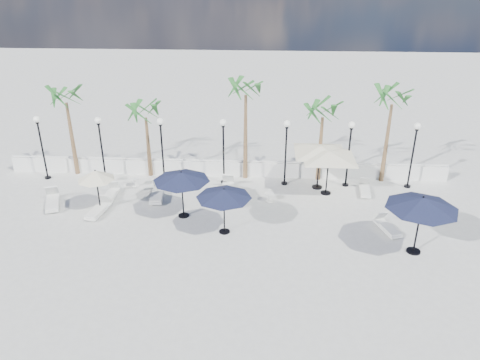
# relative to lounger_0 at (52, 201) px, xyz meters

# --- Properties ---
(ground) EXTENTS (100.00, 100.00, 0.00)m
(ground) POSITION_rel_lounger_0_xyz_m (8.77, -3.17, -0.25)
(ground) COLOR #A7A7A2
(ground) RESTS_ON ground
(balustrade) EXTENTS (26.00, 0.30, 1.01)m
(balustrade) POSITION_rel_lounger_0_xyz_m (8.77, 4.33, 0.21)
(balustrade) COLOR silver
(balustrade) RESTS_ON ground
(lamppost_0) EXTENTS (0.36, 0.36, 3.84)m
(lamppost_0) POSITION_rel_lounger_0_xyz_m (-1.73, 3.33, 2.24)
(lamppost_0) COLOR black
(lamppost_0) RESTS_ON ground
(lamppost_1) EXTENTS (0.36, 0.36, 3.84)m
(lamppost_1) POSITION_rel_lounger_0_xyz_m (1.77, 3.33, 2.24)
(lamppost_1) COLOR black
(lamppost_1) RESTS_ON ground
(lamppost_2) EXTENTS (0.36, 0.36, 3.84)m
(lamppost_2) POSITION_rel_lounger_0_xyz_m (5.27, 3.33, 2.24)
(lamppost_2) COLOR black
(lamppost_2) RESTS_ON ground
(lamppost_3) EXTENTS (0.36, 0.36, 3.84)m
(lamppost_3) POSITION_rel_lounger_0_xyz_m (8.77, 3.33, 2.24)
(lamppost_3) COLOR black
(lamppost_3) RESTS_ON ground
(lamppost_4) EXTENTS (0.36, 0.36, 3.84)m
(lamppost_4) POSITION_rel_lounger_0_xyz_m (12.27, 3.33, 2.24)
(lamppost_4) COLOR black
(lamppost_4) RESTS_ON ground
(lamppost_5) EXTENTS (0.36, 0.36, 3.84)m
(lamppost_5) POSITION_rel_lounger_0_xyz_m (15.77, 3.33, 2.24)
(lamppost_5) COLOR black
(lamppost_5) RESTS_ON ground
(lamppost_6) EXTENTS (0.36, 0.36, 3.84)m
(lamppost_6) POSITION_rel_lounger_0_xyz_m (19.27, 3.33, 2.24)
(lamppost_6) COLOR black
(lamppost_6) RESTS_ON ground
(palm_0) EXTENTS (2.60, 2.60, 5.50)m
(palm_0) POSITION_rel_lounger_0_xyz_m (-0.23, 4.13, 4.28)
(palm_0) COLOR brown
(palm_0) RESTS_ON ground
(palm_1) EXTENTS (2.60, 2.60, 4.70)m
(palm_1) POSITION_rel_lounger_0_xyz_m (4.27, 4.13, 3.50)
(palm_1) COLOR brown
(palm_1) RESTS_ON ground
(palm_2) EXTENTS (2.60, 2.60, 6.10)m
(palm_2) POSITION_rel_lounger_0_xyz_m (9.97, 4.13, 4.86)
(palm_2) COLOR brown
(palm_2) RESTS_ON ground
(palm_3) EXTENTS (2.60, 2.60, 4.90)m
(palm_3) POSITION_rel_lounger_0_xyz_m (14.27, 4.13, 3.70)
(palm_3) COLOR brown
(palm_3) RESTS_ON ground
(palm_4) EXTENTS (2.60, 2.60, 5.70)m
(palm_4) POSITION_rel_lounger_0_xyz_m (17.97, 4.13, 4.47)
(palm_4) COLOR brown
(palm_4) RESTS_ON ground
(lounger_0) EXTENTS (1.33, 2.12, 0.76)m
(lounger_0) POSITION_rel_lounger_0_xyz_m (0.00, 0.00, 0.00)
(lounger_0) COLOR silver
(lounger_0) RESTS_ON ground
(lounger_1) EXTENTS (0.85, 2.09, 0.77)m
(lounger_1) POSITION_rel_lounger_0_xyz_m (5.33, 1.21, 0.00)
(lounger_1) COLOR silver
(lounger_1) RESTS_ON ground
(lounger_2) EXTENTS (0.62, 1.78, 0.66)m
(lounger_2) POSITION_rel_lounger_0_xyz_m (2.78, 1.06, -0.03)
(lounger_2) COLOR silver
(lounger_2) RESTS_ON ground
(lounger_3) EXTENTS (0.90, 1.94, 0.70)m
(lounger_3) POSITION_rel_lounger_0_xyz_m (2.69, -0.68, -0.02)
(lounger_3) COLOR silver
(lounger_3) RESTS_ON ground
(lounger_4) EXTENTS (1.11, 1.75, 0.62)m
(lounger_4) POSITION_rel_lounger_0_xyz_m (6.52, 3.05, -0.05)
(lounger_4) COLOR silver
(lounger_4) RESTS_ON ground
(lounger_5) EXTENTS (0.68, 2.07, 0.77)m
(lounger_5) POSITION_rel_lounger_0_xyz_m (9.06, 1.98, 0.01)
(lounger_5) COLOR silver
(lounger_5) RESTS_ON ground
(lounger_6) EXTENTS (0.73, 1.74, 0.63)m
(lounger_6) POSITION_rel_lounger_0_xyz_m (16.71, 2.44, -0.04)
(lounger_6) COLOR silver
(lounger_6) RESTS_ON ground
(lounger_7) EXTENTS (1.06, 1.83, 0.65)m
(lounger_7) POSITION_rel_lounger_0_xyz_m (17.04, -1.56, -0.04)
(lounger_7) COLOR silver
(lounger_7) RESTS_ON ground
(side_table_0) EXTENTS (0.52, 0.52, 0.51)m
(side_table_0) POSITION_rel_lounger_0_xyz_m (3.76, 2.54, 0.05)
(side_table_0) COLOR silver
(side_table_0) RESTS_ON ground
(side_table_1) EXTENTS (0.54, 0.54, 0.53)m
(side_table_1) POSITION_rel_lounger_0_xyz_m (2.07, 3.03, 0.06)
(side_table_1) COLOR silver
(side_table_1) RESTS_ON ground
(side_table_2) EXTENTS (0.50, 0.50, 0.49)m
(side_table_2) POSITION_rel_lounger_0_xyz_m (11.39, 1.14, 0.04)
(side_table_2) COLOR silver
(side_table_2) RESTS_ON ground
(parasol_navy_left) EXTENTS (2.82, 2.82, 2.49)m
(parasol_navy_left) POSITION_rel_lounger_0_xyz_m (7.07, -0.68, 1.94)
(parasol_navy_left) COLOR black
(parasol_navy_left) RESTS_ON ground
(parasol_navy_mid) EXTENTS (2.61, 2.61, 2.34)m
(parasol_navy_mid) POSITION_rel_lounger_0_xyz_m (9.27, -2.10, 1.80)
(parasol_navy_mid) COLOR black
(parasol_navy_mid) RESTS_ON ground
(parasol_navy_right) EXTENTS (3.11, 3.11, 2.79)m
(parasol_navy_right) POSITION_rel_lounger_0_xyz_m (17.80, -3.29, 2.20)
(parasol_navy_right) COLOR black
(parasol_navy_right) RESTS_ON ground
(parasol_cream_sq_a) EXTENTS (5.50, 5.50, 2.70)m
(parasol_cream_sq_a) POSITION_rel_lounger_0_xyz_m (14.54, 2.27, 2.25)
(parasol_cream_sq_a) COLOR black
(parasol_cream_sq_a) RESTS_ON ground
(parasol_cream_sq_b) EXTENTS (5.48, 5.48, 2.75)m
(parasol_cream_sq_b) POSITION_rel_lounger_0_xyz_m (14.12, 2.97, 2.28)
(parasol_cream_sq_b) COLOR black
(parasol_cream_sq_b) RESTS_ON ground
(parasol_cream_small) EXTENTS (1.88, 1.88, 2.31)m
(parasol_cream_small) POSITION_rel_lounger_0_xyz_m (2.68, -0.35, 1.72)
(parasol_cream_small) COLOR black
(parasol_cream_small) RESTS_ON ground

